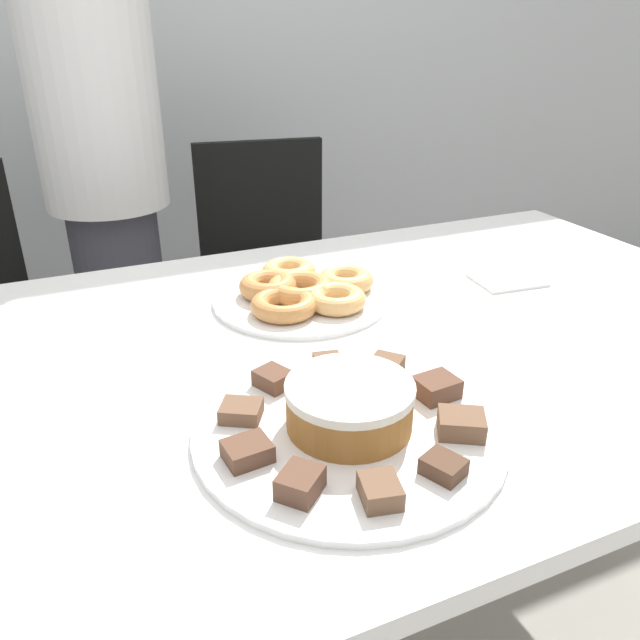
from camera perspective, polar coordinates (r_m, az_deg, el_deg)
table at (r=1.04m, az=-1.42°, el=-6.38°), size 1.80×0.99×0.76m
person_standing at (r=1.76m, az=-18.99°, el=12.16°), size 0.31×0.31×1.62m
office_chair_right at (r=1.96m, az=-4.35°, el=1.61°), size 0.50×0.50×0.91m
plate_cake at (r=0.81m, az=2.66°, el=-9.86°), size 0.40×0.40×0.01m
plate_donuts at (r=1.17m, az=-1.81°, el=1.93°), size 0.32×0.32×0.01m
frosted_cake at (r=0.79m, az=2.71°, el=-7.76°), size 0.16×0.16×0.06m
lamington_0 at (r=0.70m, az=-1.83°, el=-14.68°), size 0.06×0.06×0.03m
lamington_1 at (r=0.69m, az=5.52°, el=-15.28°), size 0.05×0.06×0.02m
lamington_2 at (r=0.74m, az=11.22°, el=-13.00°), size 0.05×0.06×0.02m
lamington_3 at (r=0.80m, az=12.80°, el=-9.24°), size 0.07×0.07×0.03m
lamington_4 at (r=0.87m, az=10.59°, el=-6.07°), size 0.06×0.05×0.03m
lamington_5 at (r=0.91m, az=6.02°, el=-4.30°), size 0.07×0.07×0.02m
lamington_6 at (r=0.91m, az=0.60°, el=-4.09°), size 0.05×0.05×0.02m
lamington_7 at (r=0.88m, az=-4.30°, el=-5.36°), size 0.06×0.06×0.02m
lamington_8 at (r=0.82m, az=-7.22°, el=-8.26°), size 0.07×0.06×0.02m
lamington_9 at (r=0.75m, az=-6.66°, el=-11.83°), size 0.06×0.05×0.02m
donut_0 at (r=1.16m, az=-1.83°, el=2.93°), size 0.12×0.12×0.03m
donut_1 at (r=1.09m, az=-3.31°, el=1.39°), size 0.12×0.12×0.03m
donut_2 at (r=1.11m, az=1.50°, el=1.93°), size 0.11×0.11×0.03m
donut_3 at (r=1.19m, az=2.36°, el=3.69°), size 0.11×0.11×0.03m
donut_4 at (r=1.24m, az=-2.86°, el=4.47°), size 0.11×0.11×0.03m
donut_5 at (r=1.17m, az=-4.79°, el=3.11°), size 0.11×0.11×0.04m
napkin at (r=1.31m, az=16.74°, el=3.53°), size 0.14×0.12×0.01m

